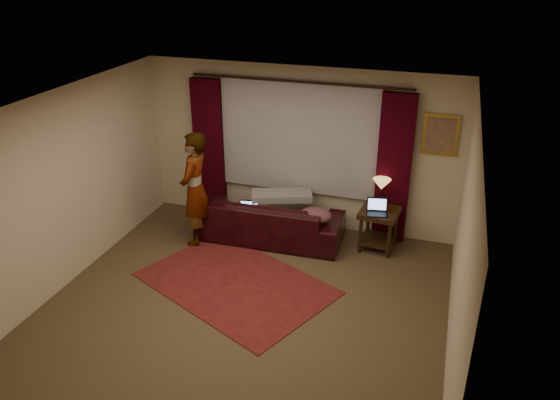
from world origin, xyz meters
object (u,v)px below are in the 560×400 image
Objects in this scene: end_table at (378,230)px; person at (195,189)px; sofa at (270,213)px; laptop_table at (378,208)px; tiffany_lamp at (381,193)px; laptop_sofa at (248,210)px.

person is (-2.69, -0.62, 0.56)m from end_table.
sofa is 1.66m from laptop_table.
end_table is 0.56m from tiffany_lamp.
laptop_table is (0.00, -0.31, -0.11)m from tiffany_lamp.
laptop_sofa is at bearing 100.29° from person.
person is at bearing 179.24° from laptop_table.
person reaches higher than laptop_sofa.
tiffany_lamp is (1.90, 0.59, 0.30)m from laptop_sofa.
person is at bearing -163.57° from tiffany_lamp.
sofa is 1.27× the size of person.
person is (-1.04, -0.42, 0.43)m from sofa.
sofa is 1.67m from end_table.
tiffany_lamp is at bearing 98.61° from end_table.
sofa is at bearing -167.43° from tiffany_lamp.
laptop_table is 2.72m from person.
tiffany_lamp is 1.32× the size of laptop_table.
tiffany_lamp reaches higher than laptop_sofa.
person reaches higher than end_table.
end_table is 1.98× the size of laptop_table.
end_table is at bearing 0.97° from laptop_sofa.
laptop_sofa is 2.01m from tiffany_lamp.
end_table is at bearing 98.87° from person.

